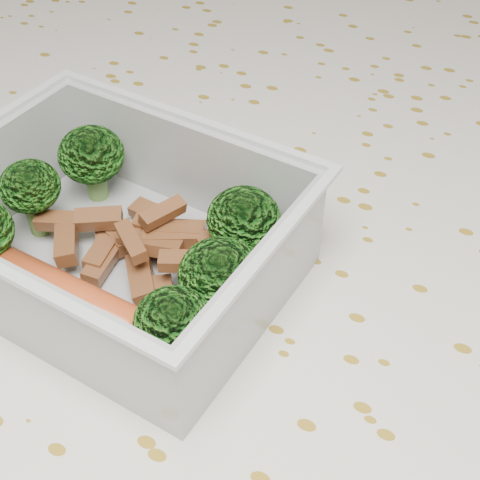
% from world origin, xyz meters
% --- Properties ---
extents(dining_table, '(1.40, 0.90, 0.75)m').
position_xyz_m(dining_table, '(0.00, 0.00, 0.67)').
color(dining_table, brown).
rests_on(dining_table, ground).
extents(tablecloth, '(1.46, 0.96, 0.19)m').
position_xyz_m(tablecloth, '(0.00, 0.00, 0.72)').
color(tablecloth, silver).
rests_on(tablecloth, dining_table).
extents(lunch_container, '(0.22, 0.18, 0.07)m').
position_xyz_m(lunch_container, '(-0.06, -0.03, 0.78)').
color(lunch_container, silver).
rests_on(lunch_container, tablecloth).
extents(broccoli_florets, '(0.18, 0.14, 0.05)m').
position_xyz_m(broccoli_florets, '(-0.05, -0.03, 0.79)').
color(broccoli_florets, '#608C3F').
rests_on(broccoli_florets, lunch_container).
extents(meat_pile, '(0.13, 0.08, 0.03)m').
position_xyz_m(meat_pile, '(-0.05, -0.02, 0.77)').
color(meat_pile, brown).
rests_on(meat_pile, lunch_container).
extents(sausage, '(0.17, 0.04, 0.03)m').
position_xyz_m(sausage, '(-0.06, -0.08, 0.77)').
color(sausage, '#C4491E').
rests_on(sausage, lunch_container).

